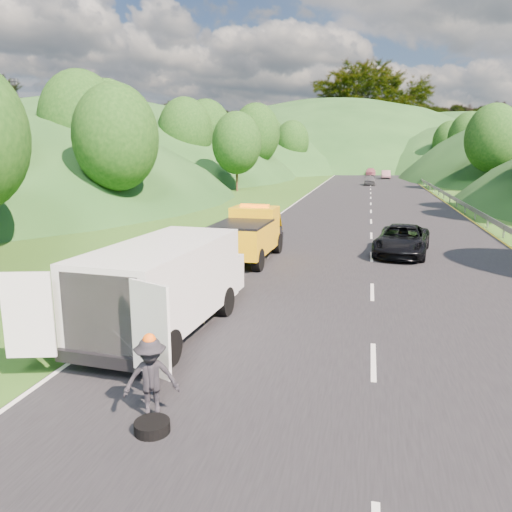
% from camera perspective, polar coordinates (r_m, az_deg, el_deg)
% --- Properties ---
extents(ground, '(320.00, 320.00, 0.00)m').
position_cam_1_polar(ground, '(14.37, 1.06, -7.80)').
color(ground, '#38661E').
rests_on(ground, ground).
extents(road_surface, '(14.00, 200.00, 0.02)m').
position_cam_1_polar(road_surface, '(53.47, 12.97, 6.48)').
color(road_surface, black).
rests_on(road_surface, ground).
extents(guardrail, '(0.06, 140.00, 1.52)m').
position_cam_1_polar(guardrail, '(66.36, 19.32, 7.12)').
color(guardrail, gray).
rests_on(guardrail, ground).
extents(tree_line_left, '(14.00, 140.00, 14.00)m').
position_cam_1_polar(tree_line_left, '(76.55, -3.91, 8.32)').
color(tree_line_left, '#2D5819').
rests_on(tree_line_left, ground).
extents(hills_backdrop, '(201.00, 288.60, 44.00)m').
position_cam_1_polar(hills_backdrop, '(148.08, 14.29, 9.75)').
color(hills_backdrop, '#2D5B23').
rests_on(hills_backdrop, ground).
extents(tow_truck, '(2.29, 5.71, 2.43)m').
position_cam_1_polar(tow_truck, '(22.28, -0.82, 2.49)').
color(tow_truck, black).
rests_on(tow_truck, ground).
extents(white_van, '(3.85, 7.22, 2.50)m').
position_cam_1_polar(white_van, '(13.53, -10.24, -2.98)').
color(white_van, black).
rests_on(white_van, ground).
extents(woman, '(0.54, 0.69, 1.76)m').
position_cam_1_polar(woman, '(16.06, -8.05, -5.76)').
color(woman, white).
rests_on(woman, ground).
extents(child, '(0.53, 0.46, 0.92)m').
position_cam_1_polar(child, '(14.49, -6.29, -7.70)').
color(child, tan).
rests_on(child, ground).
extents(worker, '(1.16, 0.96, 1.57)m').
position_cam_1_polar(worker, '(9.87, -11.69, -17.81)').
color(worker, black).
rests_on(worker, ground).
extents(suitcase, '(0.43, 0.32, 0.62)m').
position_cam_1_polar(suitcase, '(15.63, -13.90, -5.31)').
color(suitcase, '#64604B').
rests_on(suitcase, ground).
extents(spare_tire, '(0.63, 0.63, 0.20)m').
position_cam_1_polar(spare_tire, '(9.47, -11.75, -19.19)').
color(spare_tire, black).
rests_on(spare_tire, ground).
extents(passing_suv, '(3.02, 5.30, 1.39)m').
position_cam_1_polar(passing_suv, '(24.65, 16.26, 0.13)').
color(passing_suv, black).
rests_on(passing_suv, ground).
extents(dist_car_a, '(1.58, 3.93, 1.34)m').
position_cam_1_polar(dist_car_a, '(73.27, 12.84, 7.89)').
color(dist_car_a, '#414245').
rests_on(dist_car_a, ground).
extents(dist_car_b, '(1.53, 4.37, 1.44)m').
position_cam_1_polar(dist_car_b, '(90.97, 14.60, 8.55)').
color(dist_car_b, '#81565E').
rests_on(dist_car_b, ground).
extents(dist_car_c, '(1.91, 4.70, 1.36)m').
position_cam_1_polar(dist_car_c, '(103.31, 12.96, 8.99)').
color(dist_car_c, '#984C5A').
rests_on(dist_car_c, ground).
extents(dist_car_d, '(1.58, 3.93, 1.34)m').
position_cam_1_polar(dist_car_d, '(122.48, 14.29, 9.35)').
color(dist_car_d, '#673853').
rests_on(dist_car_d, ground).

